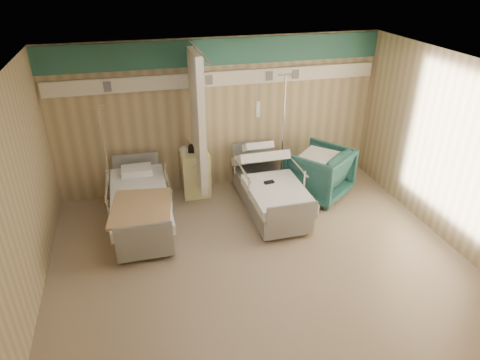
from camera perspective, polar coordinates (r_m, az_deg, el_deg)
The scene contains 13 objects.
ground at distance 6.47m, azimuth 2.39°, elevation -10.50°, with size 6.00×5.00×0.00m, color #87725D.
room_walls at distance 5.74m, azimuth 1.72°, elevation 5.80°, with size 6.04×5.04×2.82m.
bed_right at distance 7.48m, azimuth 3.96°, elevation -1.88°, with size 1.00×2.16×0.63m, color white, non-canonical shape.
bed_left at distance 7.17m, azimuth -13.03°, elevation -4.04°, with size 1.00×2.16×0.63m, color white, non-canonical shape.
bedside_cabinet at distance 7.97m, azimuth -5.94°, elevation 0.86°, with size 0.50×0.48×0.85m, color #F1E897.
visitor_armchair at distance 8.00m, azimuth 10.47°, elevation 0.97°, with size 0.99×1.02×0.93m, color #20514E.
waffle_blanket at distance 7.78m, azimuth 10.64°, elevation 4.24°, with size 0.69×0.62×0.08m, color white.
iv_stand_right at distance 8.25m, azimuth 5.53°, elevation 2.06°, with size 0.39×0.39×2.20m.
iv_stand_left at distance 7.94m, azimuth -16.87°, elevation -0.72°, with size 0.33×0.33×1.87m.
call_remote at distance 7.16m, azimuth 3.90°, elevation -0.29°, with size 0.17×0.07×0.04m, color black.
tan_blanket at distance 6.60m, azimuth -13.04°, elevation -3.61°, with size 0.88×1.11×0.04m, color tan.
toiletry_bag at distance 7.79m, azimuth -6.06°, elevation 4.14°, with size 0.22×0.14×0.12m, color black.
white_cup at distance 7.73m, azimuth -7.53°, elevation 3.93°, with size 0.10×0.10×0.14m, color white.
Camera 1 is at (-1.55, -4.85, 4.00)m, focal length 32.00 mm.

